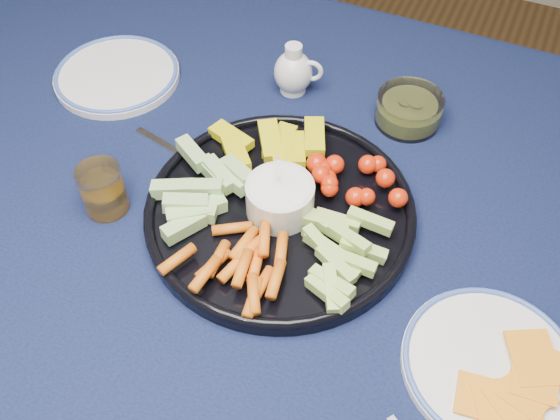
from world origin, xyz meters
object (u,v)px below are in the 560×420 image
at_px(crudite_platter, 278,208).
at_px(pickle_bowl, 409,111).
at_px(juice_tumbler, 104,192).
at_px(side_plate_extra, 117,75).
at_px(creamer_pitcher, 294,72).
at_px(dining_table, 293,237).
at_px(cheese_plate, 491,363).

relative_size(crudite_platter, pickle_bowl, 3.60).
bearing_deg(juice_tumbler, side_plate_extra, 120.95).
bearing_deg(creamer_pitcher, dining_table, -66.43).
height_order(crudite_platter, creamer_pitcher, crudite_platter).
relative_size(crudite_platter, side_plate_extra, 1.77).
bearing_deg(side_plate_extra, pickle_bowl, 11.77).
bearing_deg(dining_table, juice_tumbler, -154.01).
relative_size(creamer_pitcher, cheese_plate, 0.43).
bearing_deg(pickle_bowl, side_plate_extra, -168.23).
bearing_deg(side_plate_extra, crudite_platter, -23.75).
relative_size(dining_table, cheese_plate, 7.71).
bearing_deg(pickle_bowl, crudite_platter, -111.77).
distance_m(creamer_pitcher, side_plate_extra, 0.32).
xyz_separation_m(dining_table, cheese_plate, (0.32, -0.15, 0.10)).
xyz_separation_m(juice_tumbler, side_plate_extra, (-0.15, 0.26, -0.02)).
bearing_deg(dining_table, pickle_bowl, 67.22).
xyz_separation_m(cheese_plate, side_plate_extra, (-0.73, 0.28, -0.00)).
bearing_deg(crudite_platter, cheese_plate, -18.15).
bearing_deg(crudite_platter, juice_tumbler, -160.49).
height_order(dining_table, creamer_pitcher, creamer_pitcher).
height_order(pickle_bowl, side_plate_extra, pickle_bowl).
bearing_deg(cheese_plate, crudite_platter, 161.85).
height_order(cheese_plate, juice_tumbler, juice_tumbler).
bearing_deg(cheese_plate, pickle_bowl, 119.80).
relative_size(dining_table, crudite_platter, 4.25).
distance_m(pickle_bowl, side_plate_extra, 0.52).
height_order(dining_table, cheese_plate, cheese_plate).
distance_m(pickle_bowl, juice_tumbler, 0.50).
xyz_separation_m(pickle_bowl, side_plate_extra, (-0.50, -0.11, -0.01)).
relative_size(pickle_bowl, cheese_plate, 0.50).
bearing_deg(pickle_bowl, dining_table, -112.78).
bearing_deg(cheese_plate, creamer_pitcher, 138.11).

